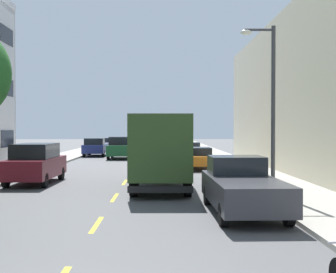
% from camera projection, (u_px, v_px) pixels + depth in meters
% --- Properties ---
extents(ground_plane, '(160.00, 160.00, 0.00)m').
position_uv_depth(ground_plane, '(138.00, 163.00, 35.77)').
color(ground_plane, '#4C4C4F').
extents(sidewalk_left, '(3.20, 120.00, 0.14)m').
position_uv_depth(sidewalk_left, '(39.00, 164.00, 33.65)').
color(sidewalk_left, '#A39E93').
rests_on(sidewalk_left, ground_plane).
extents(sidewalk_right, '(3.20, 120.00, 0.14)m').
position_uv_depth(sidewalk_right, '(233.00, 164.00, 33.88)').
color(sidewalk_right, '#A39E93').
rests_on(sidewalk_right, ground_plane).
extents(lane_centerline_dashes, '(0.14, 47.20, 0.01)m').
position_uv_depth(lane_centerline_dashes, '(134.00, 169.00, 30.27)').
color(lane_centerline_dashes, yellow).
rests_on(lane_centerline_dashes, ground_plane).
extents(street_lamp, '(1.35, 0.28, 6.45)m').
position_uv_depth(street_lamp, '(269.00, 96.00, 17.77)').
color(street_lamp, '#38383D').
rests_on(street_lamp, sidewalk_right).
extents(delivery_box_truck, '(2.48, 8.01, 3.20)m').
position_uv_depth(delivery_box_truck, '(161.00, 147.00, 20.58)').
color(delivery_box_truck, '#2D471E').
rests_on(delivery_box_truck, ground_plane).
extents(parked_hatchback_silver, '(1.83, 4.04, 1.50)m').
position_uv_depth(parked_hatchback_silver, '(110.00, 144.00, 56.29)').
color(parked_hatchback_silver, '#B2B5BA').
rests_on(parked_hatchback_silver, ground_plane).
extents(parked_sedan_orange, '(1.81, 4.51, 1.43)m').
position_uv_depth(parked_sedan_orange, '(198.00, 158.00, 30.24)').
color(parked_sedan_orange, orange).
rests_on(parked_sedan_orange, ground_plane).
extents(parked_sedan_white, '(1.92, 4.54, 1.43)m').
position_uv_depth(parked_sedan_white, '(190.00, 150.00, 40.99)').
color(parked_sedan_white, silver).
rests_on(parked_sedan_white, ground_plane).
extents(parked_suv_burgundy, '(2.02, 4.83, 1.93)m').
position_uv_depth(parked_suv_burgundy, '(35.00, 163.00, 22.33)').
color(parked_suv_burgundy, maroon).
rests_on(parked_suv_burgundy, ground_plane).
extents(parked_pickup_charcoal, '(2.10, 5.34, 1.73)m').
position_uv_depth(parked_pickup_charcoal, '(242.00, 187.00, 14.50)').
color(parked_pickup_charcoal, '#333338').
rests_on(parked_pickup_charcoal, ground_plane).
extents(parked_pickup_navy, '(2.01, 5.30, 1.73)m').
position_uv_depth(parked_pickup_navy, '(96.00, 147.00, 44.71)').
color(parked_pickup_navy, navy).
rests_on(parked_pickup_navy, ground_plane).
extents(moving_forest_sedan, '(1.95, 4.80, 1.93)m').
position_uv_depth(moving_forest_sedan, '(120.00, 147.00, 40.75)').
color(moving_forest_sedan, '#194C28').
rests_on(moving_forest_sedan, ground_plane).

